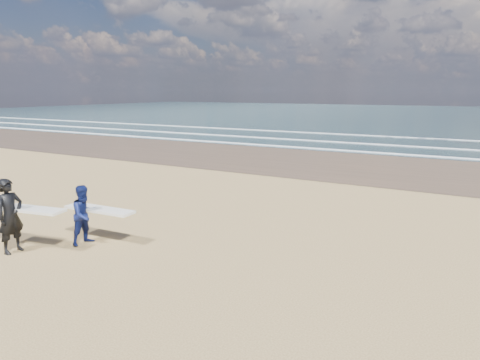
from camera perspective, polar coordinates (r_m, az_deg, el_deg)
The scene contains 2 objects.
surfer_near at distance 12.80m, azimuth -28.12°, elevation -4.16°, with size 2.26×1.18×2.00m.
surfer_far at distance 12.72m, azimuth -19.83°, elevation -4.31°, with size 2.22×1.11×1.68m.
Camera 1 is at (9.79, -7.11, 4.24)m, focal length 32.00 mm.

